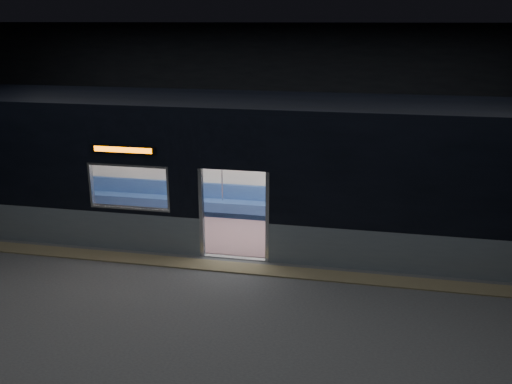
% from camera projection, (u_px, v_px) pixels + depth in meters
% --- Properties ---
extents(station_floor, '(24.00, 14.00, 0.01)m').
position_uv_depth(station_floor, '(223.00, 279.00, 11.11)').
color(station_floor, '#47494C').
rests_on(station_floor, ground).
extents(station_envelope, '(24.00, 14.00, 5.00)m').
position_uv_depth(station_envelope, '(219.00, 100.00, 10.00)').
color(station_envelope, black).
rests_on(station_envelope, station_floor).
extents(tactile_strip, '(22.80, 0.50, 0.03)m').
position_uv_depth(tactile_strip, '(229.00, 267.00, 11.62)').
color(tactile_strip, '#8C7F59').
rests_on(tactile_strip, station_floor).
extents(metro_car, '(18.00, 3.04, 3.35)m').
position_uv_depth(metro_car, '(248.00, 162.00, 12.93)').
color(metro_car, gray).
rests_on(metro_car, station_floor).
extents(passenger, '(0.43, 0.70, 1.36)m').
position_uv_depth(passenger, '(345.00, 196.00, 13.76)').
color(passenger, black).
rests_on(passenger, metro_car).
extents(handbag, '(0.29, 0.26, 0.12)m').
position_uv_depth(handbag, '(345.00, 204.00, 13.58)').
color(handbag, black).
rests_on(handbag, passenger).
extents(transit_map, '(1.00, 0.03, 0.65)m').
position_uv_depth(transit_map, '(398.00, 170.00, 13.60)').
color(transit_map, white).
rests_on(transit_map, metro_car).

